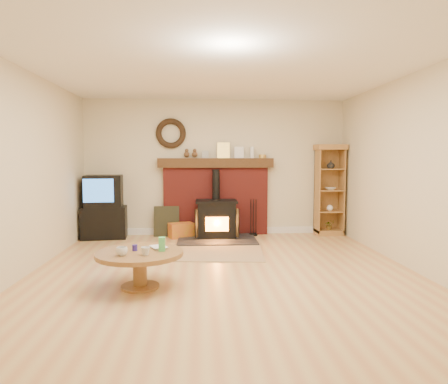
{
  "coord_description": "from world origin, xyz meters",
  "views": [
    {
      "loc": [
        -0.3,
        -4.99,
        1.48
      ],
      "look_at": [
        0.06,
        1.0,
        0.97
      ],
      "focal_mm": 32.0,
      "sensor_mm": 36.0,
      "label": 1
    }
  ],
  "objects": [
    {
      "name": "firelog_box",
      "position": [
        -0.66,
        2.4,
        0.14
      ],
      "size": [
        0.5,
        0.41,
        0.27
      ],
      "primitive_type": "cube",
      "rotation": [
        0.0,
        0.0,
        0.37
      ],
      "color": "gold",
      "rests_on": "ground"
    },
    {
      "name": "curio_cabinet",
      "position": [
        2.19,
        2.55,
        0.87
      ],
      "size": [
        0.56,
        0.4,
        1.74
      ],
      "color": "olive",
      "rests_on": "ground"
    },
    {
      "name": "ground",
      "position": [
        0.0,
        0.0,
        0.0
      ],
      "size": [
        5.5,
        5.5,
        0.0
      ],
      "primitive_type": "plane",
      "color": "tan",
      "rests_on": "ground"
    },
    {
      "name": "tv_unit",
      "position": [
        -2.08,
        2.47,
        0.56
      ],
      "size": [
        0.85,
        0.63,
        1.17
      ],
      "color": "black",
      "rests_on": "ground"
    },
    {
      "name": "coffee_table",
      "position": [
        -0.99,
        -0.49,
        0.34
      ],
      "size": [
        0.99,
        0.99,
        0.58
      ],
      "color": "brown",
      "rests_on": "ground"
    },
    {
      "name": "fire_tools",
      "position": [
        0.71,
        2.5,
        0.13
      ],
      "size": [
        0.16,
        0.16,
        0.7
      ],
      "color": "black",
      "rests_on": "ground"
    },
    {
      "name": "area_rug",
      "position": [
        -0.15,
        1.14,
        0.01
      ],
      "size": [
        1.72,
        1.26,
        0.01
      ],
      "primitive_type": "cube",
      "rotation": [
        0.0,
        0.0,
        -0.08
      ],
      "color": "brown",
      "rests_on": "ground"
    },
    {
      "name": "wood_stove",
      "position": [
        -0.0,
        2.27,
        0.34
      ],
      "size": [
        1.4,
        1.0,
        1.27
      ],
      "color": "black",
      "rests_on": "ground"
    },
    {
      "name": "leaning_painting",
      "position": [
        -0.94,
        2.55,
        0.29
      ],
      "size": [
        0.48,
        0.13,
        0.57
      ],
      "primitive_type": "cube",
      "rotation": [
        -0.17,
        0.0,
        0.0
      ],
      "color": "black",
      "rests_on": "ground"
    },
    {
      "name": "room_shell",
      "position": [
        -0.02,
        0.09,
        1.72
      ],
      "size": [
        5.02,
        5.52,
        2.61
      ],
      "color": "#C5B497",
      "rests_on": "ground"
    },
    {
      "name": "chimney_breast",
      "position": [
        0.0,
        2.67,
        0.8
      ],
      "size": [
        2.2,
        0.22,
        1.78
      ],
      "color": "maroon",
      "rests_on": "ground"
    }
  ]
}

